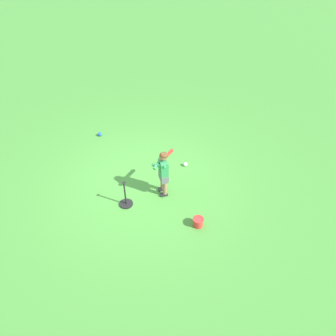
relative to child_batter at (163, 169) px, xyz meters
name	(u,v)px	position (x,y,z in m)	size (l,w,h in m)	color
ground_plane	(145,182)	(-0.50, 0.17, -0.65)	(40.00, 40.00, 0.00)	#479338
child_batter	(163,169)	(0.00, 0.00, 0.00)	(0.36, 0.61, 1.08)	#232328
play_ball_far_left	(185,164)	(0.21, 0.99, -0.60)	(0.10, 0.10, 0.10)	white
play_ball_near_batter	(100,134)	(-2.26, 1.47, -0.60)	(0.10, 0.10, 0.10)	blue
batting_tee	(126,201)	(-0.63, -0.58, -0.55)	(0.28, 0.28, 0.62)	black
toy_bucket	(198,222)	(0.93, -0.66, -0.55)	(0.22, 0.22, 0.19)	red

